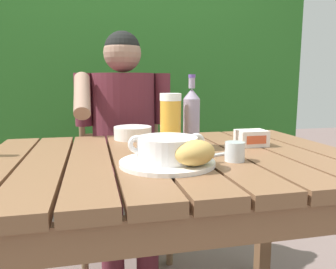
{
  "coord_description": "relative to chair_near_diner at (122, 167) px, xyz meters",
  "views": [
    {
      "loc": [
        -0.25,
        -1.02,
        0.98
      ],
      "look_at": [
        -0.03,
        -0.03,
        0.81
      ],
      "focal_mm": 35.68,
      "sensor_mm": 36.0,
      "label": 1
    }
  ],
  "objects": [
    {
      "name": "dining_table",
      "position": [
        0.09,
        -0.86,
        0.16
      ],
      "size": [
        1.18,
        0.84,
        0.74
      ],
      "color": "brown",
      "rests_on": "ground_plane"
    },
    {
      "name": "hedge_backdrop",
      "position": [
        0.19,
        0.98,
        0.78
      ],
      "size": [
        2.91,
        0.82,
        2.88
      ],
      "color": "#296423",
      "rests_on": "ground_plane"
    },
    {
      "name": "chair_near_diner",
      "position": [
        0.0,
        0.0,
        0.0
      ],
      "size": [
        0.48,
        0.43,
        1.01
      ],
      "color": "brown",
      "rests_on": "ground_plane"
    },
    {
      "name": "person_eating",
      "position": [
        -0.0,
        -0.2,
        0.23
      ],
      "size": [
        0.48,
        0.47,
        1.23
      ],
      "color": "#5B222D",
      "rests_on": "ground_plane"
    },
    {
      "name": "serving_plate",
      "position": [
        0.04,
        -0.99,
        0.26
      ],
      "size": [
        0.27,
        0.27,
        0.01
      ],
      "color": "white",
      "rests_on": "dining_table"
    },
    {
      "name": "soup_bowl",
      "position": [
        0.04,
        -0.99,
        0.3
      ],
      "size": [
        0.22,
        0.17,
        0.08
      ],
      "color": "white",
      "rests_on": "serving_plate"
    },
    {
      "name": "bread_roll",
      "position": [
        0.1,
        -1.06,
        0.3
      ],
      "size": [
        0.15,
        0.14,
        0.07
      ],
      "color": "tan",
      "rests_on": "serving_plate"
    },
    {
      "name": "beer_glass",
      "position": [
        0.1,
        -0.78,
        0.35
      ],
      "size": [
        0.07,
        0.07,
        0.19
      ],
      "color": "gold",
      "rests_on": "dining_table"
    },
    {
      "name": "beer_bottle",
      "position": [
        0.19,
        -0.75,
        0.37
      ],
      "size": [
        0.06,
        0.06,
        0.26
      ],
      "color": "gray",
      "rests_on": "dining_table"
    },
    {
      "name": "water_glass_small",
      "position": [
        0.25,
        -0.99,
        0.29
      ],
      "size": [
        0.06,
        0.06,
        0.06
      ],
      "color": "silver",
      "rests_on": "dining_table"
    },
    {
      "name": "butter_tub",
      "position": [
        0.4,
        -0.79,
        0.29
      ],
      "size": [
        0.11,
        0.08,
        0.06
      ],
      "color": "white",
      "rests_on": "dining_table"
    },
    {
      "name": "table_knife",
      "position": [
        0.19,
        -0.93,
        0.26
      ],
      "size": [
        0.14,
        0.07,
        0.01
      ],
      "color": "silver",
      "rests_on": "dining_table"
    },
    {
      "name": "diner_bowl",
      "position": [
        0.0,
        -0.55,
        0.28
      ],
      "size": [
        0.15,
        0.15,
        0.05
      ],
      "color": "white",
      "rests_on": "dining_table"
    }
  ]
}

